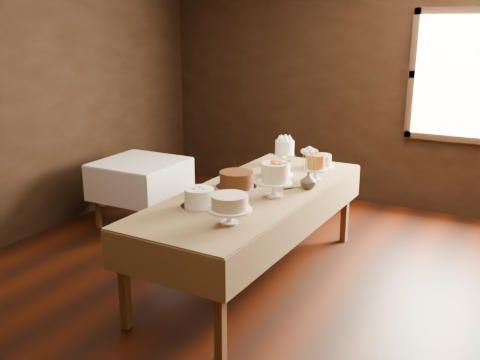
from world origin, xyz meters
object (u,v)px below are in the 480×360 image
cake_lattice (277,170)px  flower_vase (308,180)px  cake_flowers (275,181)px  cake_swirl (199,198)px  cake_server_e (204,194)px  cake_server_d (300,187)px  cake_caramel (316,169)px  cake_server_c (268,181)px  cake_cream (230,210)px  side_table (140,168)px  cake_speckled (321,161)px  cake_chocolate (237,180)px  cake_server_a (243,205)px  cake_meringue (284,153)px  display_table (253,198)px

cake_lattice → flower_vase: size_ratio=2.06×
cake_lattice → cake_flowers: size_ratio=1.02×
cake_swirl → cake_server_e: (-0.14, 0.29, -0.07)m
cake_server_d → flower_vase: (0.07, 0.00, 0.07)m
cake_server_e → flower_vase: flower_vase is taller
cake_caramel → cake_server_c: size_ratio=1.05×
cake_swirl → cake_cream: cake_cream is taller
side_table → cake_server_c: size_ratio=3.58×
cake_speckled → cake_chocolate: 1.08m
cake_swirl → cake_server_c: cake_swirl is taller
cake_speckled → cake_chocolate: bearing=-111.1°
side_table → cake_cream: cake_cream is taller
cake_cream → cake_server_e: bearing=136.9°
cake_speckled → cake_server_a: bearing=-94.5°
cake_meringue → cake_server_d: (0.48, -0.71, -0.11)m
cake_lattice → cake_chocolate: cake_chocolate is taller
side_table → cake_flowers: size_ratio=2.93×
cake_meringue → display_table: bearing=-80.3°
cake_server_e → cake_server_a: bearing=-11.0°
cake_meringue → cake_speckled: cake_meringue is taller
cake_meringue → cake_server_d: cake_meringue is taller
cake_cream → cake_server_c: cake_cream is taller
cake_server_d → side_table: bearing=116.9°
cake_swirl → cake_speckled: bearing=76.4°
cake_caramel → cake_flowers: bearing=-101.3°
cake_swirl → cake_server_d: bearing=60.5°
cake_chocolate → cake_speckled: bearing=68.9°
cake_lattice → cake_meringue: bearing=106.5°
side_table → cake_meringue: cake_meringue is taller
cake_chocolate → cake_server_d: cake_chocolate is taller
cake_meringue → cake_cream: 1.81m
cake_cream → cake_meringue: bearing=102.2°
display_table → cake_lattice: size_ratio=8.69×
cake_speckled → display_table: bearing=-101.3°
display_table → side_table: bearing=160.3°
cake_swirl → cake_server_c: (0.16, 0.88, -0.07)m
cake_lattice → cake_server_a: size_ratio=1.24×
display_table → cake_server_d: cake_server_d is taller
display_table → cake_server_c: cake_server_c is taller
cake_cream → cake_server_d: 1.07m
side_table → cake_caramel: size_ratio=3.42×
cake_speckled → cake_flowers: cake_flowers is taller
cake_swirl → flower_vase: size_ratio=1.99×
cake_server_e → cake_swirl: bearing=-63.5°
cake_chocolate → cake_server_e: size_ratio=1.49×
cake_speckled → cake_cream: size_ratio=0.77×
cake_meringue → cake_cream: (0.38, -1.77, -0.01)m
side_table → cake_cream: size_ratio=2.61×
cake_caramel → cake_server_e: cake_caramel is taller
cake_swirl → flower_vase: cake_swirl is taller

